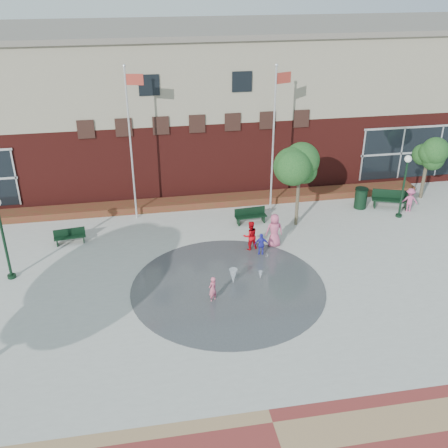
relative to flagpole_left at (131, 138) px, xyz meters
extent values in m
plane|color=#666056|center=(3.65, -10.63, -4.58)|extent=(120.00, 120.00, 0.00)
cube|color=#A8A8A0|center=(3.65, -6.63, -4.57)|extent=(46.00, 18.00, 0.01)
cylinder|color=#383A3D|center=(3.65, -7.63, -4.57)|extent=(8.40, 8.40, 0.01)
cube|color=#511713|center=(3.65, 6.87, -2.33)|extent=(44.00, 10.00, 4.50)
cube|color=gray|center=(3.65, 6.87, 2.17)|extent=(44.00, 10.00, 4.50)
cube|color=slate|center=(3.65, 6.87, 4.47)|extent=(44.40, 10.40, 0.30)
cube|color=black|center=(18.65, 1.85, -2.46)|extent=(10.00, 0.12, 3.19)
cube|color=black|center=(1.15, 1.85, 2.22)|extent=(1.10, 0.10, 1.10)
cube|color=black|center=(6.15, 1.85, 2.22)|extent=(1.10, 0.10, 1.10)
cube|color=maroon|center=(3.65, 0.97, -4.58)|extent=(26.00, 1.20, 0.40)
cylinder|color=silver|center=(-0.04, 0.01, -0.53)|extent=(0.10, 0.10, 8.09)
sphere|color=silver|center=(-0.04, 0.01, 3.56)|extent=(0.16, 0.16, 0.16)
cube|color=#A23226|center=(0.39, -0.08, 2.92)|extent=(0.87, 0.21, 0.54)
cylinder|color=silver|center=(7.42, -0.36, -0.60)|extent=(0.10, 0.10, 7.95)
sphere|color=silver|center=(7.42, -0.36, 3.43)|extent=(0.16, 0.16, 0.16)
cube|color=#A23226|center=(7.86, -0.22, 2.76)|extent=(0.87, 0.32, 0.56)
cylinder|color=black|center=(-5.71, -5.16, -2.82)|extent=(0.12, 0.12, 3.51)
cylinder|color=black|center=(-5.71, -5.16, -4.49)|extent=(0.37, 0.37, 0.17)
cylinder|color=black|center=(14.20, -2.42, -2.97)|extent=(0.11, 0.11, 3.21)
cylinder|color=black|center=(14.20, -2.42, -4.50)|extent=(0.34, 0.34, 0.15)
sphere|color=silver|center=(14.20, -2.42, -1.19)|extent=(0.38, 0.38, 0.38)
cube|color=black|center=(-3.38, -2.39, -4.19)|extent=(1.57, 0.60, 0.05)
cube|color=black|center=(-3.40, -2.20, -4.00)|extent=(1.52, 0.22, 0.38)
cube|color=black|center=(5.98, -1.76, -4.15)|extent=(1.73, 0.61, 0.06)
cube|color=black|center=(5.96, -1.56, -3.93)|extent=(1.69, 0.19, 0.42)
cube|color=black|center=(14.22, -1.27, -4.06)|extent=(2.13, 1.23, 0.07)
cube|color=black|center=(14.30, -1.03, -3.80)|extent=(1.96, 0.74, 0.52)
cylinder|color=black|center=(12.55, -0.95, -4.00)|extent=(0.69, 0.69, 1.15)
cylinder|color=black|center=(12.55, -0.95, -3.40)|extent=(0.74, 0.74, 0.07)
cylinder|color=#453B2B|center=(8.33, -2.32, -3.26)|extent=(0.18, 0.18, 2.63)
cylinder|color=#453B2B|center=(16.69, -0.25, -3.43)|extent=(0.20, 0.20, 2.28)
cone|color=white|center=(3.92, -7.39, -4.58)|extent=(0.37, 0.37, 0.72)
cone|color=white|center=(5.17, -7.25, -4.58)|extent=(0.18, 0.18, 0.40)
imported|color=#D65A75|center=(2.84, -8.46, -4.00)|extent=(0.50, 0.48, 1.15)
imported|color=red|center=(5.32, -4.51, -3.82)|extent=(0.83, 0.70, 1.51)
imported|color=#CC5379|center=(6.56, -4.37, -3.72)|extent=(0.85, 0.56, 1.71)
imported|color=#3131BD|center=(5.72, -5.14, -4.00)|extent=(0.71, 0.37, 1.16)
imported|color=#C04C7C|center=(15.05, -1.84, -3.88)|extent=(1.01, 0.77, 1.39)
camera|label=1|loc=(0.14, -26.27, 8.15)|focal=42.00mm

